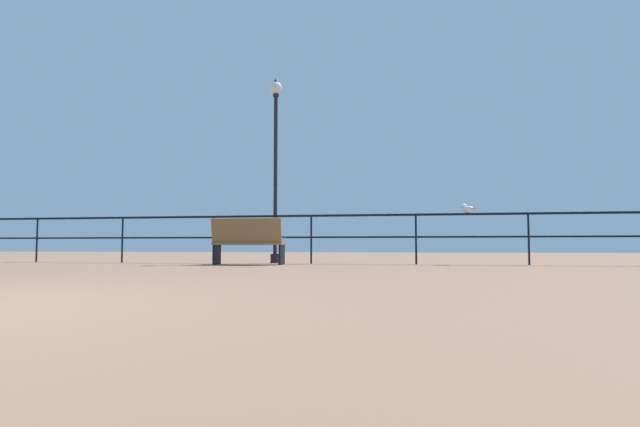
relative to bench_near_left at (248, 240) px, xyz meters
The scene contains 4 objects.
pier_railing 0.93m from the bench_near_left, 87.05° to the left, with size 26.01×0.05×1.12m.
bench_near_left is the anchor object (origin of this frame).
lamppost_center 2.51m from the bench_near_left, 76.06° to the left, with size 0.31×0.31×4.48m.
seagull_on_rail 4.83m from the bench_near_left, 10.83° to the left, with size 0.32×0.39×0.21m.
Camera 1 is at (3.40, -2.46, 0.40)m, focal length 28.49 mm.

